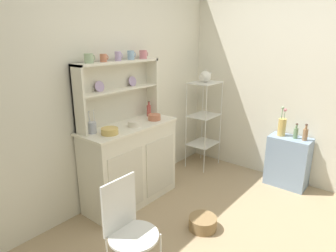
% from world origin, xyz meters
% --- Properties ---
extents(ground_plane, '(3.84, 3.84, 0.00)m').
position_xyz_m(ground_plane, '(0.00, 0.00, 0.00)').
color(ground_plane, tan).
rests_on(ground_plane, ground).
extents(wall_back, '(3.84, 0.05, 2.50)m').
position_xyz_m(wall_back, '(0.00, 1.62, 1.25)').
color(wall_back, silver).
rests_on(wall_back, ground).
extents(wall_right, '(0.05, 3.84, 2.50)m').
position_xyz_m(wall_right, '(1.62, 0.00, 1.25)').
color(wall_right, silver).
rests_on(wall_right, ground).
extents(hutch_cabinet, '(1.10, 0.45, 0.90)m').
position_xyz_m(hutch_cabinet, '(-0.04, 1.37, 0.46)').
color(hutch_cabinet, silver).
rests_on(hutch_cabinet, ground).
extents(hutch_shelf_unit, '(1.03, 0.18, 0.66)m').
position_xyz_m(hutch_shelf_unit, '(-0.04, 1.53, 1.28)').
color(hutch_shelf_unit, silver).
rests_on(hutch_shelf_unit, hutch_cabinet).
extents(bakers_rack, '(0.42, 0.33, 1.21)m').
position_xyz_m(bakers_rack, '(1.28, 1.27, 0.76)').
color(bakers_rack, silver).
rests_on(bakers_rack, ground).
extents(side_shelf_blue, '(0.28, 0.48, 0.63)m').
position_xyz_m(side_shelf_blue, '(1.44, 0.13, 0.31)').
color(side_shelf_blue, '#849EBC').
rests_on(side_shelf_blue, ground).
extents(wire_chair, '(0.36, 0.36, 0.85)m').
position_xyz_m(wire_chair, '(-0.88, 0.52, 0.52)').
color(wire_chair, white).
rests_on(wire_chair, ground).
extents(floor_basket, '(0.27, 0.27, 0.12)m').
position_xyz_m(floor_basket, '(0.03, 0.46, 0.06)').
color(floor_basket, '#93754C').
rests_on(floor_basket, ground).
extents(cup_sage_0, '(0.10, 0.08, 0.09)m').
position_xyz_m(cup_sage_0, '(-0.39, 1.49, 1.60)').
color(cup_sage_0, '#9EB78E').
rests_on(cup_sage_0, hutch_shelf_unit).
extents(cup_terracotta_1, '(0.08, 0.07, 0.08)m').
position_xyz_m(cup_terracotta_1, '(-0.23, 1.49, 1.60)').
color(cup_terracotta_1, '#C67556').
rests_on(cup_terracotta_1, hutch_shelf_unit).
extents(cup_lilac_2, '(0.08, 0.06, 0.09)m').
position_xyz_m(cup_lilac_2, '(-0.04, 1.49, 1.60)').
color(cup_lilac_2, '#B79ECC').
rests_on(cup_lilac_2, hutch_shelf_unit).
extents(cup_sky_3, '(0.09, 0.07, 0.09)m').
position_xyz_m(cup_sky_3, '(0.14, 1.49, 1.60)').
color(cup_sky_3, '#8EB2D1').
rests_on(cup_sky_3, hutch_shelf_unit).
extents(cup_rose_4, '(0.10, 0.08, 0.09)m').
position_xyz_m(cup_rose_4, '(0.33, 1.49, 1.60)').
color(cup_rose_4, '#D17A84').
rests_on(cup_rose_4, hutch_shelf_unit).
extents(bowl_mixing_large, '(0.16, 0.16, 0.06)m').
position_xyz_m(bowl_mixing_large, '(-0.36, 1.29, 0.93)').
color(bowl_mixing_large, '#DBB760').
rests_on(bowl_mixing_large, hutch_cabinet).
extents(bowl_floral_medium, '(0.13, 0.13, 0.06)m').
position_xyz_m(bowl_floral_medium, '(-0.04, 1.29, 0.93)').
color(bowl_floral_medium, silver).
rests_on(bowl_floral_medium, hutch_cabinet).
extents(bowl_cream_small, '(0.14, 0.14, 0.06)m').
position_xyz_m(bowl_cream_small, '(0.28, 1.29, 0.93)').
color(bowl_cream_small, '#C67556').
rests_on(bowl_cream_small, hutch_cabinet).
extents(jam_bottle, '(0.05, 0.05, 0.18)m').
position_xyz_m(jam_bottle, '(0.37, 1.45, 0.97)').
color(jam_bottle, '#B74C47').
rests_on(jam_bottle, hutch_cabinet).
extents(utensil_jar, '(0.08, 0.08, 0.23)m').
position_xyz_m(utensil_jar, '(-0.45, 1.45, 0.96)').
color(utensil_jar, '#B2B7C6').
rests_on(utensil_jar, hutch_cabinet).
extents(porcelain_teapot, '(0.24, 0.15, 0.17)m').
position_xyz_m(porcelain_teapot, '(1.28, 1.27, 1.28)').
color(porcelain_teapot, white).
rests_on(porcelain_teapot, bakers_rack).
extents(flower_vase, '(0.09, 0.09, 0.37)m').
position_xyz_m(flower_vase, '(1.44, 0.25, 0.75)').
color(flower_vase, '#DBB760').
rests_on(flower_vase, side_shelf_blue).
extents(oil_bottle, '(0.05, 0.05, 0.18)m').
position_xyz_m(oil_bottle, '(1.44, 0.08, 0.70)').
color(oil_bottle, '#6B8C60').
rests_on(oil_bottle, side_shelf_blue).
extents(vinegar_bottle, '(0.06, 0.06, 0.20)m').
position_xyz_m(vinegar_bottle, '(1.44, -0.02, 0.71)').
color(vinegar_bottle, '#99704C').
rests_on(vinegar_bottle, side_shelf_blue).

